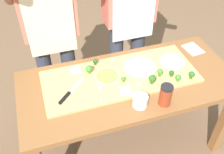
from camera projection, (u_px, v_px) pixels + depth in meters
name	position (u px, v px, depth m)	size (l,w,h in m)	color
ground_plane	(125.00, 142.00, 2.35)	(8.00, 8.00, 0.00)	brown
prep_table	(128.00, 92.00, 1.93)	(1.53, 0.69, 0.74)	brown
cutting_board	(120.00, 77.00, 1.87)	(1.09, 0.44, 0.02)	tan
chefs_knife	(69.00, 93.00, 1.73)	(0.22, 0.22, 0.02)	#B7BABF
pizza_whole_white_garlic	(140.00, 67.00, 1.93)	(0.24, 0.24, 0.02)	beige
pizza_whole_cheese_artichoke	(172.00, 62.00, 1.97)	(0.20, 0.20, 0.02)	beige
pizza_whole_pesto_green	(107.00, 76.00, 1.85)	(0.18, 0.18, 0.02)	beige
pizza_slice_center	(126.00, 90.00, 1.75)	(0.08, 0.08, 0.01)	beige
pizza_slice_near_left	(76.00, 70.00, 1.91)	(0.08, 0.08, 0.01)	beige
broccoli_floret_front_right	(89.00, 69.00, 1.87)	(0.05, 0.05, 0.07)	#487A23
broccoli_floret_center_right	(123.00, 79.00, 1.80)	(0.03, 0.03, 0.04)	#487A23
broccoli_floret_front_mid	(152.00, 79.00, 1.79)	(0.05, 0.05, 0.07)	#366618
broccoli_floret_front_left	(95.00, 61.00, 1.94)	(0.04, 0.04, 0.05)	#2C5915
broccoli_floret_back_right	(192.00, 75.00, 1.83)	(0.04, 0.04, 0.06)	#366618
broccoli_floret_back_left	(172.00, 73.00, 1.85)	(0.04, 0.04, 0.05)	#2C5915
broccoli_floret_back_mid	(178.00, 78.00, 1.81)	(0.04, 0.04, 0.05)	#487A23
broccoli_floret_center_left	(160.00, 72.00, 1.84)	(0.04, 0.04, 0.06)	#487A23
cheese_crumble_a	(194.00, 73.00, 1.87)	(0.02, 0.02, 0.02)	white
cheese_crumble_b	(113.00, 60.00, 1.99)	(0.02, 0.02, 0.02)	white
cheese_crumble_c	(102.00, 99.00, 1.70)	(0.01, 0.01, 0.01)	silver
cheese_crumble_d	(139.00, 84.00, 1.80)	(0.02, 0.02, 0.02)	silver
cheese_crumble_e	(101.00, 88.00, 1.76)	(0.02, 0.02, 0.02)	white
flour_cup	(140.00, 101.00, 1.67)	(0.10, 0.10, 0.08)	white
sauce_jar	(166.00, 95.00, 1.65)	(0.08, 0.08, 0.15)	#99381E
recipe_note	(193.00, 49.00, 2.13)	(0.12, 0.16, 0.00)	white
cook_left	(49.00, 22.00, 1.95)	(0.54, 0.39, 1.67)	#333847
cook_right	(129.00, 10.00, 2.09)	(0.54, 0.39, 1.67)	#333847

